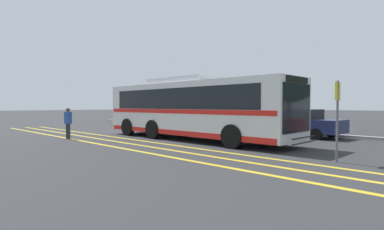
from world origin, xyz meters
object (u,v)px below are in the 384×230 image
at_px(parked_car_0, 152,118).
at_px(pedestrian_0, 68,121).
at_px(transit_bus, 192,108).
at_px(parked_car_1, 215,120).
at_px(parked_car_2, 298,123).
at_px(bus_stop_sign, 337,111).

xyz_separation_m(parked_car_0, pedestrian_0, (5.45, -9.81, 0.25)).
xyz_separation_m(transit_bus, parked_car_1, (-3.14, 5.59, -0.92)).
bearing_deg(parked_car_2, transit_bus, 151.08).
bearing_deg(pedestrian_0, transit_bus, 37.60).
height_order(transit_bus, parked_car_0, transit_bus).
bearing_deg(parked_car_1, transit_bus, -148.41).
bearing_deg(parked_car_0, pedestrian_0, 30.09).
distance_m(pedestrian_0, bus_stop_sign, 12.82).
distance_m(transit_bus, bus_stop_sign, 7.71).
xyz_separation_m(transit_bus, bus_stop_sign, (7.59, -1.31, -0.06)).
relative_size(parked_car_1, pedestrian_0, 3.00).
height_order(parked_car_2, pedestrian_0, pedestrian_0).
relative_size(parked_car_1, parked_car_2, 1.00).
bearing_deg(transit_bus, parked_car_2, 148.40).
relative_size(parked_car_0, parked_car_2, 0.91).
xyz_separation_m(parked_car_1, bus_stop_sign, (10.73, -6.90, 0.86)).
height_order(parked_car_1, parked_car_2, parked_car_2).
relative_size(transit_bus, bus_stop_sign, 4.61).
bearing_deg(pedestrian_0, parked_car_2, 45.34).
xyz_separation_m(parked_car_2, pedestrian_0, (-8.11, -9.69, 0.16)).
relative_size(transit_bus, pedestrian_0, 7.06).
relative_size(parked_car_0, bus_stop_sign, 1.78).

